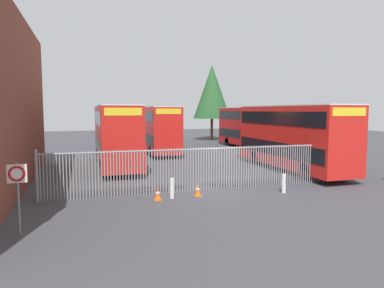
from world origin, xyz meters
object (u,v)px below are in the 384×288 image
double_decker_bus_near_gate (291,135)px  double_decker_bus_behind_fence_right (156,128)px  double_decker_bus_far_back (248,126)px  bollard_near_left (172,188)px  traffic_cone_by_gate (198,190)px  bollard_center_front (284,183)px  speed_limit_sign_post (17,182)px  traffic_cone_mid_forecourt (158,194)px  double_decker_bus_behind_fence_left (116,133)px

double_decker_bus_near_gate → double_decker_bus_behind_fence_right: 14.51m
double_decker_bus_behind_fence_right → double_decker_bus_far_back: size_ratio=1.00×
double_decker_bus_far_back → bollard_near_left: bearing=-124.5°
traffic_cone_by_gate → bollard_center_front: bearing=-8.1°
double_decker_bus_far_back → bollard_center_front: bearing=-111.2°
bollard_near_left → traffic_cone_by_gate: (1.27, 0.04, -0.19)m
traffic_cone_by_gate → speed_limit_sign_post: 8.10m
double_decker_bus_behind_fence_right → speed_limit_sign_post: bearing=-112.3°
bollard_center_front → traffic_cone_mid_forecourt: size_ratio=1.61×
double_decker_bus_behind_fence_right → traffic_cone_mid_forecourt: size_ratio=18.32×
double_decker_bus_near_gate → double_decker_bus_behind_fence_left: 12.31m
bollard_center_front → traffic_cone_mid_forecourt: bearing=176.5°
bollard_near_left → traffic_cone_mid_forecourt: bearing=-166.2°
traffic_cone_by_gate → double_decker_bus_far_back: bearing=58.1°
double_decker_bus_far_back → bollard_near_left: (-13.22, -19.23, -1.95)m
double_decker_bus_far_back → speed_limit_sign_post: size_ratio=4.50×
traffic_cone_by_gate → traffic_cone_mid_forecourt: (-1.98, -0.22, 0.00)m
bollard_center_front → speed_limit_sign_post: size_ratio=0.40×
double_decker_bus_near_gate → traffic_cone_mid_forecourt: bearing=-152.7°
double_decker_bus_near_gate → traffic_cone_mid_forecourt: double_decker_bus_near_gate is taller
double_decker_bus_behind_fence_left → traffic_cone_mid_forecourt: double_decker_bus_behind_fence_left is taller
double_decker_bus_far_back → double_decker_bus_behind_fence_left: bearing=-148.7°
bollard_center_front → traffic_cone_mid_forecourt: (-6.26, 0.39, -0.19)m
traffic_cone_by_gate → traffic_cone_mid_forecourt: size_ratio=1.00×
double_decker_bus_behind_fence_right → double_decker_bus_far_back: (10.38, 1.24, 0.00)m
double_decker_bus_behind_fence_right → traffic_cone_by_gate: 18.14m
double_decker_bus_behind_fence_left → double_decker_bus_behind_fence_right: size_ratio=1.00×
double_decker_bus_near_gate → double_decker_bus_behind_fence_right: size_ratio=1.00×
double_decker_bus_near_gate → traffic_cone_by_gate: (-8.30, -5.09, -2.13)m
double_decker_bus_near_gate → double_decker_bus_behind_fence_left: bearing=155.8°
traffic_cone_by_gate → speed_limit_sign_post: (-7.20, -3.41, 1.49)m
double_decker_bus_far_back → traffic_cone_by_gate: (-11.96, -19.18, -2.13)m
double_decker_bus_behind_fence_left → double_decker_bus_far_back: (14.88, 9.05, 0.00)m
speed_limit_sign_post → bollard_center_front: bearing=13.7°
double_decker_bus_near_gate → bollard_center_front: bearing=-125.2°
bollard_center_front → speed_limit_sign_post: 11.89m
bollard_center_front → speed_limit_sign_post: speed_limit_sign_post is taller
double_decker_bus_behind_fence_right → bollard_near_left: (-2.84, -17.99, -1.95)m
traffic_cone_mid_forecourt → double_decker_bus_behind_fence_right: bearing=78.9°
bollard_near_left → speed_limit_sign_post: (-5.93, -3.36, 1.30)m
traffic_cone_by_gate → speed_limit_sign_post: size_ratio=0.25×
double_decker_bus_near_gate → traffic_cone_mid_forecourt: (-10.28, -5.31, -2.13)m
double_decker_bus_near_gate → traffic_cone_mid_forecourt: 11.76m
double_decker_bus_behind_fence_left → bollard_near_left: double_decker_bus_behind_fence_left is taller
bollard_center_front → traffic_cone_by_gate: bollard_center_front is taller
double_decker_bus_far_back → double_decker_bus_near_gate: bearing=-104.5°
traffic_cone_mid_forecourt → traffic_cone_by_gate: bearing=6.4°
double_decker_bus_behind_fence_left → double_decker_bus_behind_fence_right: bearing=60.1°
double_decker_bus_far_back → traffic_cone_by_gate: 22.71m
double_decker_bus_far_back → speed_limit_sign_post: double_decker_bus_far_back is taller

